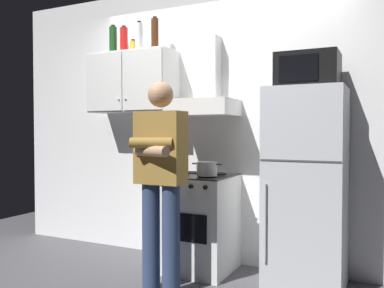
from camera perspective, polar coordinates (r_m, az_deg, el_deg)
ground_plane at (r=3.66m, az=0.00°, el=-18.32°), size 7.00×7.00×0.00m
back_wall_tiled at (r=3.99m, az=3.76°, el=3.11°), size 4.80×0.10×2.70m
upper_cabinet at (r=4.22m, az=-8.31°, el=8.47°), size 0.90×0.37×0.60m
stove_oven at (r=3.77m, az=0.98°, el=-10.84°), size 0.60×0.62×0.87m
range_hood at (r=3.81m, az=1.79°, el=6.90°), size 0.60×0.44×0.75m
refrigerator at (r=3.43m, az=15.65°, el=-5.95°), size 0.60×0.62×1.60m
microwave at (r=3.45m, az=15.82°, el=9.77°), size 0.48×0.37×0.28m
person_standing at (r=3.19m, az=-4.43°, el=-4.63°), size 0.38×0.33×1.64m
cooking_pot at (r=3.53m, az=2.09°, el=-3.47°), size 0.28×0.18×0.12m
bottle_rum_dark at (r=4.12m, az=-5.19°, el=15.03°), size 0.07×0.07×0.32m
bottle_spice_jar at (r=4.28m, az=-8.22°, el=13.26°), size 0.06×0.06×0.14m
bottle_vodka_clear at (r=4.22m, az=-7.38°, el=14.56°), size 0.07×0.07×0.30m
bottle_soda_red at (r=4.39m, az=-9.46°, el=14.00°), size 0.08×0.08×0.29m
bottle_wine_green at (r=4.47m, az=-10.93°, el=13.91°), size 0.08×0.08×0.31m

